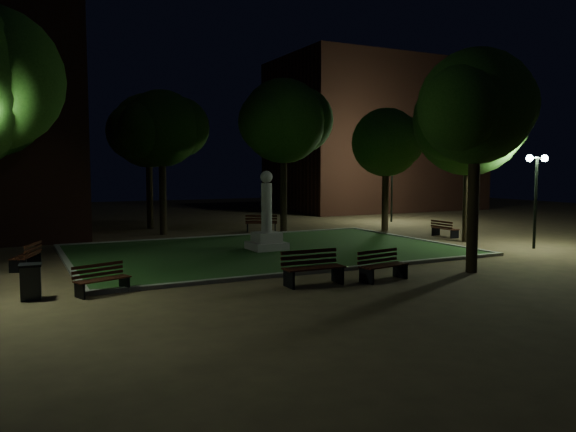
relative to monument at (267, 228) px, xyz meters
name	(u,v)px	position (x,y,z in m)	size (l,w,h in m)	color
ground	(289,258)	(0.00, -2.00, -0.96)	(80.00, 80.00, 0.00)	brown
lawn	(267,250)	(0.00, 0.00, -0.92)	(15.00, 10.00, 0.08)	#22461B
lawn_kerb	(267,250)	(0.00, 0.00, -0.90)	(15.40, 10.40, 0.12)	slate
monument	(267,228)	(0.00, 0.00, 0.00)	(1.40, 1.40, 3.20)	gray
building_far	(374,136)	(18.00, 18.00, 5.04)	(16.00, 10.00, 12.00)	#4B2419
tree_north_wl	(163,129)	(-2.23, 7.65, 4.41)	(4.73, 3.86, 7.31)	black
tree_north_er	(285,121)	(3.57, 5.51, 4.83)	(5.34, 4.36, 7.98)	black
tree_ne	(387,142)	(9.01, 4.09, 3.80)	(4.51, 3.68, 6.61)	black
tree_east	(471,120)	(9.53, -1.44, 4.58)	(6.15, 5.02, 8.05)	black
tree_se	(478,107)	(4.15, -7.20, 4.37)	(4.51, 3.68, 7.18)	black
tree_far_north	(150,131)	(-2.15, 10.89, 4.50)	(5.02, 4.10, 7.51)	black
lamppost_se	(536,182)	(10.42, -4.33, 1.85)	(1.18, 0.28, 3.94)	black
lamppost_ne	(392,177)	(12.27, 7.95, 1.87)	(1.18, 0.28, 3.98)	black
bench_near_left	(313,269)	(-1.53, -6.60, -0.48)	(1.84, 0.67, 1.00)	black
bench_near_right	(382,266)	(0.68, -6.96, -0.53)	(1.72, 0.84, 0.90)	black
bench_west_near	(101,280)	(-7.21, -5.12, -0.58)	(1.56, 0.97, 0.81)	black
bench_left_side	(27,257)	(-8.87, -0.08, -0.54)	(1.08, 1.69, 0.87)	black
bench_right_side	(444,229)	(9.80, 0.43, -0.58)	(0.56, 1.49, 0.81)	black
bench_far_side	(261,224)	(2.64, 6.50, -0.52)	(1.76, 1.22, 0.92)	black
trash_bin	(31,281)	(-8.93, -4.94, -0.49)	(0.58, 0.58, 0.93)	black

